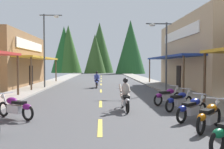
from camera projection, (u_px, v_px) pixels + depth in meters
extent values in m
cube|color=#4C4C4F|center=(101.00, 88.00, 23.73)|extent=(9.66, 78.44, 0.10)
cube|color=#9E9991|center=(39.00, 87.00, 23.46)|extent=(2.48, 78.44, 0.12)
cube|color=gray|center=(162.00, 86.00, 23.99)|extent=(2.48, 78.44, 0.12)
cube|color=#E0C64C|center=(100.00, 127.00, 8.48)|extent=(0.16, 2.40, 0.01)
cube|color=#E0C64C|center=(101.00, 104.00, 13.56)|extent=(0.16, 2.40, 0.01)
cube|color=#E0C64C|center=(101.00, 91.00, 20.16)|extent=(0.16, 2.40, 0.01)
cube|color=#E0C64C|center=(101.00, 84.00, 26.85)|extent=(0.16, 2.40, 0.01)
cube|color=#E0C64C|center=(101.00, 81.00, 32.16)|extent=(0.16, 2.40, 0.01)
cube|color=#E0C64C|center=(101.00, 78.00, 38.39)|extent=(0.16, 2.40, 0.01)
cube|color=#E0C64C|center=(101.00, 77.00, 44.58)|extent=(0.16, 2.40, 0.01)
cube|color=#E0C64C|center=(101.00, 75.00, 49.71)|extent=(0.16, 2.40, 0.01)
cylinder|color=brown|center=(18.00, 76.00, 16.62)|extent=(0.14, 0.14, 2.82)
cube|color=gold|center=(39.00, 58.00, 25.05)|extent=(1.80, 11.15, 0.16)
cylinder|color=brown|center=(31.00, 74.00, 19.77)|extent=(0.14, 0.14, 2.82)
cylinder|color=brown|center=(56.00, 71.00, 30.51)|extent=(0.14, 0.14, 2.82)
cube|color=white|center=(31.00, 46.00, 24.96)|extent=(0.10, 8.67, 0.90)
cube|color=black|center=(31.00, 76.00, 25.09)|extent=(0.08, 1.10, 2.10)
cylinder|color=brown|center=(204.00, 79.00, 13.26)|extent=(0.14, 0.14, 2.82)
cube|color=tan|center=(214.00, 54.00, 22.66)|extent=(6.63, 13.55, 6.46)
cube|color=navy|center=(170.00, 57.00, 22.50)|extent=(1.80, 12.19, 0.16)
cylinder|color=brown|center=(184.00, 76.00, 16.64)|extent=(0.14, 0.14, 2.82)
cylinder|color=brown|center=(150.00, 71.00, 28.41)|extent=(0.14, 0.14, 2.82)
cube|color=white|center=(179.00, 34.00, 22.44)|extent=(0.10, 9.48, 0.90)
cube|color=black|center=(179.00, 77.00, 22.61)|extent=(0.08, 1.10, 2.10)
cylinder|color=#474C51|center=(44.00, 51.00, 22.28)|extent=(0.14, 0.14, 6.85)
cylinder|color=#474C51|center=(51.00, 15.00, 22.18)|extent=(2.06, 0.10, 0.10)
ellipsoid|color=silver|center=(57.00, 16.00, 22.20)|extent=(0.50, 0.30, 0.24)
cylinder|color=#474C51|center=(166.00, 57.00, 19.29)|extent=(0.14, 0.14, 5.55)
cylinder|color=#474C51|center=(159.00, 24.00, 19.15)|extent=(2.06, 0.10, 0.10)
ellipsoid|color=silver|center=(152.00, 25.00, 19.13)|extent=(0.50, 0.30, 0.24)
torus|color=black|center=(217.00, 143.00, 5.76)|extent=(0.59, 0.43, 0.64)
ellipsoid|color=#0C5933|center=(219.00, 133.00, 5.78)|extent=(0.50, 0.44, 0.24)
torus|color=black|center=(217.00, 117.00, 8.65)|extent=(0.52, 0.53, 0.64)
torus|color=black|center=(201.00, 125.00, 7.52)|extent=(0.52, 0.53, 0.64)
cube|color=silver|center=(210.00, 118.00, 8.08)|extent=(0.69, 0.70, 0.32)
ellipsoid|color=#BF660C|center=(212.00, 108.00, 8.22)|extent=(0.62, 0.63, 0.28)
cube|color=black|center=(207.00, 111.00, 7.88)|extent=(0.62, 0.63, 0.12)
ellipsoid|color=#BF660C|center=(202.00, 117.00, 7.55)|extent=(0.48, 0.48, 0.24)
cylinder|color=silver|center=(216.00, 108.00, 8.54)|extent=(0.30, 0.31, 0.71)
cylinder|color=silver|center=(215.00, 98.00, 8.43)|extent=(0.46, 0.44, 0.04)
sphere|color=white|center=(218.00, 102.00, 8.65)|extent=(0.16, 0.16, 0.16)
torus|color=black|center=(202.00, 110.00, 9.98)|extent=(0.56, 0.47, 0.64)
torus|color=black|center=(182.00, 115.00, 9.00)|extent=(0.56, 0.47, 0.64)
cube|color=silver|center=(192.00, 110.00, 9.49)|extent=(0.72, 0.65, 0.32)
ellipsoid|color=navy|center=(195.00, 102.00, 9.61)|extent=(0.64, 0.60, 0.28)
cube|color=black|center=(189.00, 104.00, 9.31)|extent=(0.64, 0.59, 0.12)
ellipsoid|color=navy|center=(182.00, 109.00, 9.03)|extent=(0.49, 0.46, 0.24)
cylinder|color=silver|center=(201.00, 102.00, 9.88)|extent=(0.33, 0.28, 0.71)
cylinder|color=silver|center=(199.00, 94.00, 9.79)|extent=(0.40, 0.50, 0.04)
sphere|color=white|center=(203.00, 97.00, 9.98)|extent=(0.16, 0.16, 0.16)
torus|color=black|center=(188.00, 102.00, 12.04)|extent=(0.57, 0.47, 0.64)
torus|color=black|center=(170.00, 105.00, 11.09)|extent=(0.57, 0.47, 0.64)
cube|color=silver|center=(179.00, 102.00, 11.56)|extent=(0.73, 0.65, 0.32)
ellipsoid|color=navy|center=(182.00, 95.00, 11.67)|extent=(0.64, 0.59, 0.28)
cube|color=black|center=(176.00, 97.00, 11.39)|extent=(0.65, 0.59, 0.12)
ellipsoid|color=navy|center=(171.00, 100.00, 11.11)|extent=(0.50, 0.46, 0.24)
cylinder|color=silver|center=(187.00, 96.00, 11.94)|extent=(0.33, 0.27, 0.71)
cylinder|color=silver|center=(186.00, 89.00, 11.85)|extent=(0.39, 0.50, 0.04)
sphere|color=white|center=(189.00, 92.00, 12.04)|extent=(0.16, 0.16, 0.16)
torus|color=black|center=(177.00, 98.00, 13.70)|extent=(0.59, 0.43, 0.64)
torus|color=black|center=(158.00, 100.00, 12.83)|extent=(0.59, 0.43, 0.64)
cube|color=silver|center=(168.00, 97.00, 13.26)|extent=(0.74, 0.62, 0.32)
ellipsoid|color=#721972|center=(170.00, 91.00, 13.37)|extent=(0.64, 0.57, 0.28)
cube|color=black|center=(165.00, 93.00, 13.11)|extent=(0.66, 0.56, 0.12)
ellipsoid|color=#721972|center=(159.00, 96.00, 12.85)|extent=(0.50, 0.44, 0.24)
cylinder|color=silver|center=(175.00, 92.00, 13.61)|extent=(0.34, 0.25, 0.71)
cylinder|color=silver|center=(174.00, 86.00, 13.53)|extent=(0.36, 0.52, 0.04)
sphere|color=white|center=(177.00, 88.00, 13.70)|extent=(0.16, 0.16, 0.16)
torus|color=black|center=(3.00, 109.00, 10.17)|extent=(0.59, 0.43, 0.64)
torus|color=black|center=(28.00, 113.00, 9.41)|extent=(0.59, 0.43, 0.64)
cube|color=silver|center=(15.00, 109.00, 9.79)|extent=(0.74, 0.62, 0.32)
ellipsoid|color=#721972|center=(12.00, 101.00, 9.88)|extent=(0.64, 0.57, 0.28)
cube|color=black|center=(19.00, 103.00, 9.65)|extent=(0.66, 0.56, 0.12)
ellipsoid|color=#721972|center=(27.00, 107.00, 9.43)|extent=(0.50, 0.44, 0.24)
cylinder|color=silver|center=(5.00, 102.00, 10.09)|extent=(0.34, 0.25, 0.71)
cylinder|color=silver|center=(7.00, 93.00, 10.02)|extent=(0.36, 0.53, 0.04)
sphere|color=white|center=(3.00, 97.00, 10.17)|extent=(0.16, 0.16, 0.16)
torus|color=black|center=(123.00, 101.00, 12.38)|extent=(0.13, 0.64, 0.64)
torus|color=black|center=(128.00, 106.00, 10.89)|extent=(0.13, 0.64, 0.64)
cube|color=silver|center=(125.00, 102.00, 11.63)|extent=(0.32, 0.71, 0.32)
ellipsoid|color=#99999E|center=(124.00, 95.00, 11.82)|extent=(0.35, 0.58, 0.28)
cube|color=black|center=(126.00, 97.00, 11.37)|extent=(0.31, 0.61, 0.12)
ellipsoid|color=#99999E|center=(127.00, 101.00, 10.93)|extent=(0.26, 0.45, 0.24)
cylinder|color=silver|center=(123.00, 95.00, 12.24)|extent=(0.08, 0.37, 0.71)
cylinder|color=silver|center=(124.00, 88.00, 12.11)|extent=(0.60, 0.07, 0.04)
sphere|color=white|center=(123.00, 91.00, 12.39)|extent=(0.16, 0.16, 0.16)
ellipsoid|color=#B2A599|center=(126.00, 89.00, 11.46)|extent=(0.40, 0.40, 0.64)
sphere|color=black|center=(125.00, 80.00, 11.49)|extent=(0.24, 0.24, 0.24)
cylinder|color=#B2A599|center=(122.00, 96.00, 11.63)|extent=(0.16, 0.43, 0.24)
cylinder|color=#B2A599|center=(120.00, 88.00, 11.74)|extent=(0.13, 0.51, 0.40)
cylinder|color=#B2A599|center=(128.00, 96.00, 11.66)|extent=(0.16, 0.43, 0.24)
cylinder|color=#B2A599|center=(129.00, 88.00, 11.78)|extent=(0.13, 0.51, 0.40)
torus|color=black|center=(97.00, 84.00, 23.83)|extent=(0.11, 0.64, 0.64)
torus|color=black|center=(97.00, 85.00, 22.34)|extent=(0.11, 0.64, 0.64)
cube|color=silver|center=(97.00, 83.00, 23.08)|extent=(0.29, 0.70, 0.32)
ellipsoid|color=navy|center=(97.00, 80.00, 23.27)|extent=(0.33, 0.56, 0.28)
cube|color=black|center=(97.00, 81.00, 22.82)|extent=(0.29, 0.60, 0.12)
ellipsoid|color=navy|center=(97.00, 82.00, 22.38)|extent=(0.25, 0.44, 0.24)
cylinder|color=silver|center=(97.00, 80.00, 23.69)|extent=(0.06, 0.37, 0.71)
cylinder|color=silver|center=(97.00, 77.00, 23.55)|extent=(0.60, 0.05, 0.04)
sphere|color=white|center=(97.00, 78.00, 23.84)|extent=(0.16, 0.16, 0.16)
ellipsoid|color=#333F8C|center=(97.00, 77.00, 22.90)|extent=(0.38, 0.38, 0.64)
sphere|color=black|center=(97.00, 73.00, 22.94)|extent=(0.24, 0.24, 0.24)
cylinder|color=#333F8C|center=(95.00, 80.00, 23.08)|extent=(0.14, 0.42, 0.24)
cylinder|color=#333F8C|center=(95.00, 77.00, 23.19)|extent=(0.11, 0.51, 0.40)
cylinder|color=#333F8C|center=(98.00, 80.00, 23.10)|extent=(0.14, 0.42, 0.24)
cylinder|color=#333F8C|center=(99.00, 77.00, 23.22)|extent=(0.11, 0.51, 0.40)
cone|color=#315C23|center=(68.00, 49.00, 66.49)|extent=(7.35, 7.35, 13.12)
cone|color=#1F4F23|center=(130.00, 47.00, 60.01)|extent=(7.45, 7.45, 13.30)
cone|color=#2D5123|center=(100.00, 48.00, 66.39)|extent=(7.74, 7.74, 13.83)
cone|color=#1E5823|center=(64.00, 50.00, 66.63)|extent=(7.16, 7.16, 12.78)
cone|color=#285223|center=(67.00, 56.00, 67.25)|extent=(5.33, 5.33, 9.51)
cone|color=#325323|center=(95.00, 54.00, 63.16)|extent=(5.74, 5.74, 10.25)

